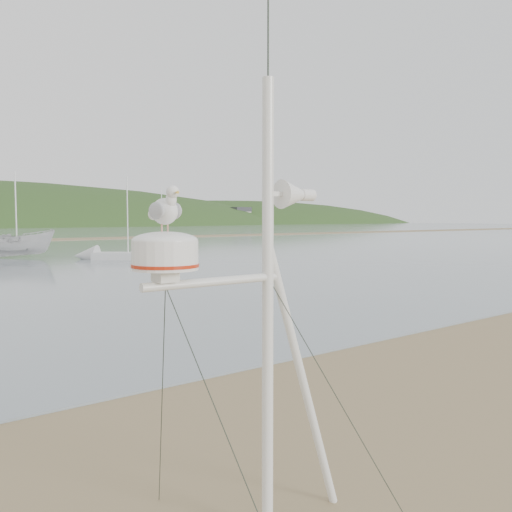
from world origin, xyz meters
TOP-DOWN VIEW (x-y plane):
  - mast_rig at (0.69, -0.46)m, footprint 2.25×2.40m
  - boat_white at (8.42, 38.04)m, footprint 2.67×2.64m
  - sailboat_white_near at (12.82, 32.17)m, footprint 5.68×5.43m
  - sailboat_blue_far at (25.84, 49.27)m, footprint 2.93×7.03m

SIDE VIEW (x-z plane):
  - sailboat_blue_far at x=25.84m, z-range -3.10..3.71m
  - sailboat_white_near at x=12.82m, z-range -2.85..3.46m
  - mast_rig at x=0.69m, z-range -1.31..3.76m
  - boat_white at x=8.42m, z-range 0.04..5.36m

